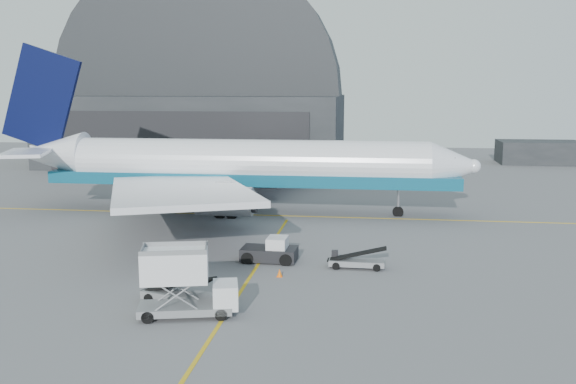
# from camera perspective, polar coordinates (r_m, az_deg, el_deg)

# --- Properties ---
(ground) EXTENTS (200.00, 200.00, 0.00)m
(ground) POSITION_cam_1_polar(r_m,az_deg,el_deg) (49.16, -2.89, -6.79)
(ground) COLOR #565659
(ground) RESTS_ON ground
(taxi_lines) EXTENTS (80.00, 42.12, 0.02)m
(taxi_lines) POSITION_cam_1_polar(r_m,az_deg,el_deg) (61.26, -0.74, -3.50)
(taxi_lines) COLOR gold
(taxi_lines) RESTS_ON ground
(hangar) EXTENTS (50.00, 28.30, 28.00)m
(hangar) POSITION_cam_1_polar(r_m,az_deg,el_deg) (115.56, -7.88, 7.28)
(hangar) COLOR black
(hangar) RESTS_ON ground
(distant_bldg_a) EXTENTS (14.00, 8.00, 4.00)m
(distant_bldg_a) POSITION_cam_1_polar(r_m,az_deg,el_deg) (122.76, 21.36, 2.38)
(distant_bldg_a) COLOR black
(distant_bldg_a) RESTS_ON ground
(airliner) EXTENTS (52.71, 51.11, 18.50)m
(airliner) POSITION_cam_1_polar(r_m,az_deg,el_deg) (69.96, -5.01, 2.39)
(airliner) COLOR white
(airliner) RESTS_ON ground
(catering_truck) EXTENTS (6.29, 3.51, 4.09)m
(catering_truck) POSITION_cam_1_polar(r_m,az_deg,el_deg) (39.20, -9.24, -8.00)
(catering_truck) COLOR slate
(catering_truck) RESTS_ON ground
(pushback_tug) EXTENTS (4.42, 2.69, 2.01)m
(pushback_tug) POSITION_cam_1_polar(r_m,az_deg,el_deg) (50.90, -1.53, -5.33)
(pushback_tug) COLOR black
(pushback_tug) RESTS_ON ground
(belt_loader_a) EXTENTS (5.18, 2.79, 1.93)m
(belt_loader_a) POSITION_cam_1_polar(r_m,az_deg,el_deg) (42.00, -9.75, -8.92)
(belt_loader_a) COLOR slate
(belt_loader_a) RESTS_ON ground
(belt_loader_b) EXTENTS (4.48, 1.63, 1.70)m
(belt_loader_b) POSITION_cam_1_polar(r_m,az_deg,el_deg) (49.31, 6.07, -6.14)
(belt_loader_b) COLOR slate
(belt_loader_b) RESTS_ON ground
(traffic_cone) EXTENTS (0.40, 0.40, 0.58)m
(traffic_cone) POSITION_cam_1_polar(r_m,az_deg,el_deg) (46.94, -0.76, -7.21)
(traffic_cone) COLOR #FF6408
(traffic_cone) RESTS_ON ground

